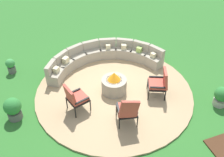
% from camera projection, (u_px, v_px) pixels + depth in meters
% --- Properties ---
extents(ground_plane, '(24.00, 24.00, 0.00)m').
position_uv_depth(ground_plane, '(114.00, 92.00, 8.84)').
color(ground_plane, '#2D6B28').
extents(patio_circle, '(5.30, 5.30, 0.06)m').
position_uv_depth(patio_circle, '(114.00, 92.00, 8.82)').
color(patio_circle, tan).
rests_on(patio_circle, ground_plane).
extents(fire_pit, '(0.84, 0.84, 0.78)m').
position_uv_depth(fire_pit, '(114.00, 84.00, 8.61)').
color(fire_pit, '#9E937F').
rests_on(fire_pit, patio_circle).
extents(curved_stone_bench, '(4.37, 1.88, 0.75)m').
position_uv_depth(curved_stone_bench, '(103.00, 57.00, 9.87)').
color(curved_stone_bench, '#9E937F').
rests_on(curved_stone_bench, patio_circle).
extents(lounge_chair_front_left, '(0.74, 0.71, 1.00)m').
position_uv_depth(lounge_chair_front_left, '(75.00, 97.00, 7.77)').
color(lounge_chair_front_left, black).
rests_on(lounge_chair_front_left, patio_circle).
extents(lounge_chair_front_right, '(0.69, 0.71, 1.07)m').
position_uv_depth(lounge_chair_front_right, '(128.00, 110.00, 7.34)').
color(lounge_chair_front_right, black).
rests_on(lounge_chair_front_right, patio_circle).
extents(lounge_chair_back_left, '(0.78, 0.79, 1.01)m').
position_uv_depth(lounge_chair_back_left, '(160.00, 82.00, 8.32)').
color(lounge_chair_back_left, black).
rests_on(lounge_chair_back_left, patio_circle).
extents(potted_plant_0, '(0.52, 0.52, 0.75)m').
position_uv_depth(potted_plant_0, '(13.00, 108.00, 7.67)').
color(potted_plant_0, '#605B56').
rests_on(potted_plant_0, ground_plane).
extents(potted_plant_1, '(0.48, 0.48, 0.68)m').
position_uv_depth(potted_plant_1, '(221.00, 96.00, 8.15)').
color(potted_plant_1, '#A89E8E').
rests_on(potted_plant_1, ground_plane).
extents(potted_plant_3, '(0.34, 0.34, 0.58)m').
position_uv_depth(potted_plant_3, '(11.00, 65.00, 9.53)').
color(potted_plant_3, '#605B56').
rests_on(potted_plant_3, ground_plane).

